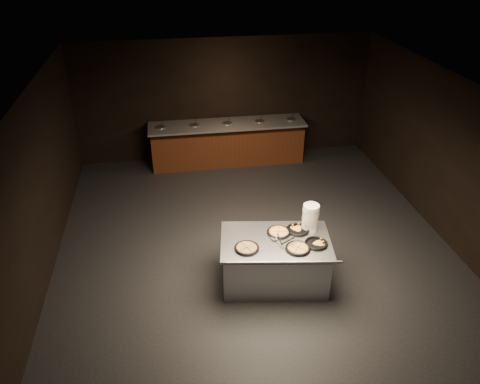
{
  "coord_description": "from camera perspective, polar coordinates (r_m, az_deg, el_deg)",
  "views": [
    {
      "loc": [
        -1.38,
        -6.69,
        5.1
      ],
      "look_at": [
        -0.23,
        0.3,
        1.02
      ],
      "focal_mm": 35.0,
      "sensor_mm": 36.0,
      "label": 1
    }
  ],
  "objects": [
    {
      "name": "room",
      "position": [
        7.75,
        2.03,
        1.82
      ],
      "size": [
        7.02,
        8.02,
        2.92
      ],
      "color": "black",
      "rests_on": "ground"
    },
    {
      "name": "salad_bar",
      "position": [
        11.35,
        -1.53,
        5.67
      ],
      "size": [
        3.7,
        0.83,
        1.18
      ],
      "color": "#522F13",
      "rests_on": "ground"
    },
    {
      "name": "serving_counter",
      "position": [
        7.59,
        4.26,
        -8.48
      ],
      "size": [
        1.85,
        1.35,
        0.82
      ],
      "rotation": [
        0.0,
        0.0,
        -0.15
      ],
      "color": "silver",
      "rests_on": "ground"
    },
    {
      "name": "plate_stack",
      "position": [
        7.58,
        8.6,
        -2.99
      ],
      "size": [
        0.26,
        0.26,
        0.42
      ],
      "primitive_type": "cylinder",
      "color": "silver",
      "rests_on": "serving_counter"
    },
    {
      "name": "pan_veggie_whole",
      "position": [
        7.13,
        0.82,
        -6.82
      ],
      "size": [
        0.38,
        0.38,
        0.04
      ],
      "rotation": [
        0.0,
        0.0,
        0.52
      ],
      "color": "black",
      "rests_on": "serving_counter"
    },
    {
      "name": "pan_cheese_whole",
      "position": [
        7.49,
        4.75,
        -4.88
      ],
      "size": [
        0.38,
        0.38,
        0.04
      ],
      "rotation": [
        0.0,
        0.0,
        -0.26
      ],
      "color": "black",
      "rests_on": "serving_counter"
    },
    {
      "name": "pan_cheese_slices_a",
      "position": [
        7.58,
        7.06,
        -4.56
      ],
      "size": [
        0.37,
        0.37,
        0.04
      ],
      "rotation": [
        0.0,
        0.0,
        1.26
      ],
      "color": "black",
      "rests_on": "serving_counter"
    },
    {
      "name": "pan_cheese_slices_b",
      "position": [
        7.17,
        7.08,
        -6.81
      ],
      "size": [
        0.38,
        0.38,
        0.04
      ],
      "rotation": [
        0.0,
        0.0,
        2.44
      ],
      "color": "black",
      "rests_on": "serving_counter"
    },
    {
      "name": "pan_veggie_slices",
      "position": [
        7.32,
        9.27,
        -6.19
      ],
      "size": [
        0.36,
        0.36,
        0.04
      ],
      "rotation": [
        0.0,
        0.0,
        -0.28
      ],
      "color": "black",
      "rests_on": "serving_counter"
    },
    {
      "name": "server_left",
      "position": [
        7.24,
        4.66,
        -5.75
      ],
      "size": [
        0.14,
        0.3,
        0.15
      ],
      "rotation": [
        0.0,
        0.0,
        1.93
      ],
      "color": "silver",
      "rests_on": "serving_counter"
    },
    {
      "name": "server_right",
      "position": [
        7.19,
        6.21,
        -6.06
      ],
      "size": [
        0.33,
        0.09,
        0.16
      ],
      "rotation": [
        0.0,
        0.0,
        0.01
      ],
      "color": "silver",
      "rests_on": "serving_counter"
    }
  ]
}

